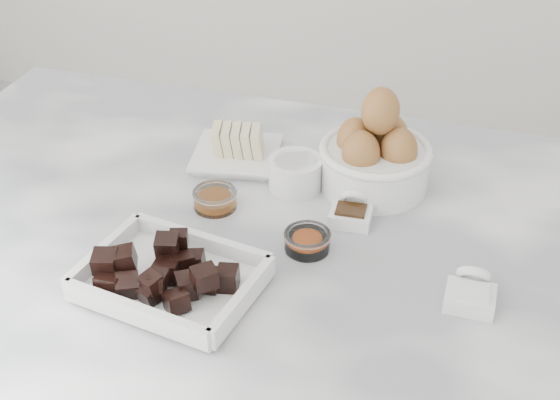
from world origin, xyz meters
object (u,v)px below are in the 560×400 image
Objects in this scene: salt_spoon at (471,292)px; honey_bowl at (215,199)px; butter_plate at (235,148)px; vanilla_spoon at (352,211)px; sugar_ramekin at (295,172)px; zest_bowl at (307,240)px; egg_bowl at (375,155)px; chocolate_dish at (170,274)px.

honey_bowl is at bearing 164.71° from salt_spoon.
butter_plate is 0.24m from vanilla_spoon.
honey_bowl is (0.02, -0.14, -0.01)m from butter_plate.
vanilla_spoon is 0.99× the size of salt_spoon.
sugar_ramekin is at bearing 149.15° from vanilla_spoon.
butter_plate is 0.13m from sugar_ramekin.
egg_bowl is at bearing 73.36° from zest_bowl.
butter_plate is at bearing 176.91° from egg_bowl.
vanilla_spoon is at bearing 7.37° from honey_bowl.
honey_bowl is 1.02× the size of zest_bowl.
zest_bowl is at bearing 168.71° from salt_spoon.
egg_bowl reaches higher than honey_bowl.
egg_bowl is at bearing 126.14° from salt_spoon.
chocolate_dish is at bearing -84.78° from butter_plate.
salt_spoon is (0.28, -0.19, -0.01)m from sugar_ramekin.
chocolate_dish is 0.19m from honey_bowl.
butter_plate reaches higher than sugar_ramekin.
salt_spoon is (0.22, -0.04, 0.00)m from zest_bowl.
vanilla_spoon reaches higher than zest_bowl.
vanilla_spoon is (0.20, 0.03, -0.00)m from honey_bowl.
honey_bowl and zest_bowl have the same top height.
sugar_ramekin is 0.12m from vanilla_spoon.
chocolate_dish is 0.28m from vanilla_spoon.
chocolate_dish is 3.28× the size of salt_spoon.
chocolate_dish is 0.33m from butter_plate.
butter_plate is at bearing 152.62° from vanilla_spoon.
honey_bowl is at bearing -82.48° from butter_plate.
zest_bowl is (-0.05, -0.18, -0.04)m from egg_bowl.
vanilla_spoon is (0.19, 0.21, -0.01)m from chocolate_dish.
egg_bowl is (0.11, 0.04, 0.03)m from sugar_ramekin.
butter_plate is 0.26m from zest_bowl.
zest_bowl is 0.23m from salt_spoon.
chocolate_dish is at bearing -86.49° from honey_bowl.
zest_bowl is 0.88× the size of salt_spoon.
zest_bowl is at bearing -106.64° from egg_bowl.
sugar_ramekin is 1.24× the size of honey_bowl.
chocolate_dish is 0.37m from egg_bowl.
salt_spoon is at bearing 12.97° from chocolate_dish.
chocolate_dish is 0.37m from salt_spoon.
sugar_ramekin is at bearing -24.20° from butter_plate.
chocolate_dish reaches higher than honey_bowl.
vanilla_spoon is (0.04, 0.08, -0.00)m from zest_bowl.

